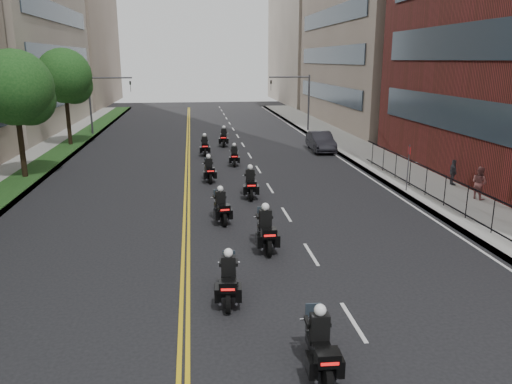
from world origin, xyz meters
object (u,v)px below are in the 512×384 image
Objects in this scene: motorcycle_6 at (209,171)px; pedestrian_c at (453,172)px; motorcycle_8 at (205,147)px; parked_sedan at (321,142)px; motorcycle_4 at (221,208)px; motorcycle_7 at (234,157)px; motorcycle_1 at (320,347)px; motorcycle_3 at (266,231)px; pedestrian_b at (479,183)px; motorcycle_5 at (250,185)px; motorcycle_9 at (224,138)px; motorcycle_2 at (229,281)px.

motorcycle_6 reaches higher than pedestrian_c.
pedestrian_c is (13.66, -11.70, 0.22)m from motorcycle_8.
motorcycle_8 reaches higher than parked_sedan.
motorcycle_4 reaches higher than pedestrian_c.
motorcycle_6 is 4.84m from motorcycle_7.
motorcycle_1 is at bearing 150.93° from pedestrian_c.
pedestrian_c is at bearing 34.14° from motorcycle_3.
motorcycle_6 is at bearing -109.31° from motorcycle_7.
pedestrian_b reaches higher than motorcycle_6.
motorcycle_7 is 15.73m from pedestrian_b.
motorcycle_7 is at bearing 94.05° from motorcycle_5.
motorcycle_3 is at bearing -85.52° from motorcycle_6.
motorcycle_9 reaches higher than parked_sedan.
motorcycle_7 is 1.43× the size of pedestrian_c.
motorcycle_9 is at bearing 78.62° from motorcycle_4.
motorcycle_3 is at bearing -89.11° from motorcycle_5.
motorcycle_1 reaches higher than motorcycle_7.
motorcycle_5 is 1.61× the size of pedestrian_c.
motorcycle_4 is 12.36m from motorcycle_7.
motorcycle_7 is (1.88, 19.91, -0.04)m from motorcycle_2.
motorcycle_3 is at bearing 131.57° from pedestrian_c.
pedestrian_c is (13.39, 4.54, 0.24)m from motorcycle_4.
motorcycle_8 reaches higher than motorcycle_2.
motorcycle_5 is 1.04× the size of motorcycle_8.
motorcycle_2 is 7.66m from motorcycle_4.
motorcycle_8 is at bearing 83.64° from motorcycle_4.
motorcycle_6 is at bearing -133.52° from parked_sedan.
motorcycle_7 is at bearing 26.94° from pedestrian_b.
motorcycle_3 reaches higher than parked_sedan.
motorcycle_6 is 1.50× the size of pedestrian_c.
pedestrian_b reaches higher than motorcycle_7.
motorcycle_9 is (-0.05, 23.75, -0.03)m from motorcycle_3.
motorcycle_6 is 0.48× the size of parked_sedan.
motorcycle_9 is at bearing 44.72° from pedestrian_c.
motorcycle_3 is 3.85m from motorcycle_4.
motorcycle_3 reaches higher than motorcycle_4.
motorcycle_5 is 8.32m from motorcycle_7.
motorcycle_9 is (-0.14, 31.65, 0.02)m from motorcycle_1.
pedestrian_c is (11.80, 15.98, 0.22)m from motorcycle_1.
motorcycle_9 is 1.38× the size of pedestrian_b.
parked_sedan is (7.44, 20.47, 0.04)m from motorcycle_3.
motorcycle_8 reaches higher than motorcycle_7.
motorcycle_2 is 1.52× the size of pedestrian_c.
motorcycle_2 is at bearing -96.76° from motorcycle_5.
motorcycle_2 is 1.33× the size of pedestrian_b.
pedestrian_c is at bearing 55.57° from motorcycle_1.
motorcycle_7 is 7.95m from motorcycle_9.
motorcycle_1 is at bearing -86.32° from motorcycle_8.
pedestrian_b is (11.63, 13.07, 0.33)m from motorcycle_1.
motorcycle_2 is 27.90m from motorcycle_9.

